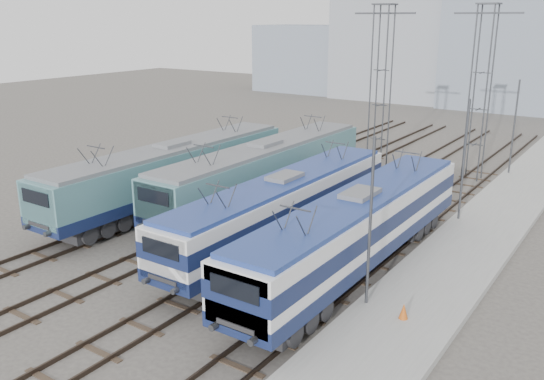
{
  "coord_description": "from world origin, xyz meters",
  "views": [
    {
      "loc": [
        17.04,
        -17.07,
        11.13
      ],
      "look_at": [
        0.7,
        7.0,
        2.38
      ],
      "focal_mm": 38.0,
      "sensor_mm": 36.0,
      "label": 1
    }
  ],
  "objects": [
    {
      "name": "platform",
      "position": [
        10.2,
        8.0,
        0.15
      ],
      "size": [
        4.0,
        70.0,
        0.3
      ],
      "primitive_type": "cube",
      "color": "#9E9E99",
      "rests_on": "ground"
    },
    {
      "name": "building_far_west",
      "position": [
        -30.0,
        62.0,
        5.0
      ],
      "size": [
        14.0,
        10.0,
        10.0
      ],
      "primitive_type": "cube",
      "color": "gray",
      "rests_on": "ground"
    },
    {
      "name": "ground",
      "position": [
        0.0,
        0.0,
        0.0
      ],
      "size": [
        160.0,
        160.0,
        0.0
      ],
      "primitive_type": "plane",
      "color": "#514C47"
    },
    {
      "name": "locomotive_far_right",
      "position": [
        6.75,
        4.76,
        2.29
      ],
      "size": [
        2.84,
        17.94,
        3.37
      ],
      "color": "#15204A",
      "rests_on": "ground"
    },
    {
      "name": "locomotive_center_left",
      "position": [
        -2.25,
        10.41,
        2.32
      ],
      "size": [
        2.95,
        18.66,
        3.51
      ],
      "color": "#15204A",
      "rests_on": "ground"
    },
    {
      "name": "safety_cone",
      "position": [
        10.29,
        1.64,
        0.6
      ],
      "size": [
        0.35,
        0.35,
        0.6
      ],
      "primitive_type": "cone",
      "color": "#CD5917",
      "rests_on": "platform"
    },
    {
      "name": "catenary_tower_west",
      "position": [
        0.0,
        22.0,
        6.64
      ],
      "size": [
        4.5,
        1.2,
        12.0
      ],
      "color": "#3F4247",
      "rests_on": "ground"
    },
    {
      "name": "locomotive_center_right",
      "position": [
        2.25,
        5.67,
        2.21
      ],
      "size": [
        2.73,
        17.25,
        3.24
      ],
      "color": "#15204A",
      "rests_on": "ground"
    },
    {
      "name": "mast_mid",
      "position": [
        8.6,
        14.0,
        3.5
      ],
      "size": [
        0.12,
        0.12,
        7.0
      ],
      "primitive_type": "cylinder",
      "color": "#3F4247",
      "rests_on": "ground"
    },
    {
      "name": "building_west",
      "position": [
        -14.0,
        62.0,
        7.0
      ],
      "size": [
        18.0,
        12.0,
        14.0
      ],
      "primitive_type": "cube",
      "color": "#9196A0",
      "rests_on": "ground"
    },
    {
      "name": "locomotive_far_left",
      "position": [
        -6.75,
        7.15,
        2.31
      ],
      "size": [
        2.94,
        18.59,
        3.5
      ],
      "color": "#15204A",
      "rests_on": "ground"
    },
    {
      "name": "catenary_tower_east",
      "position": [
        6.5,
        24.0,
        6.64
      ],
      "size": [
        4.5,
        1.2,
        12.0
      ],
      "color": "#3F4247",
      "rests_on": "ground"
    },
    {
      "name": "mast_rear",
      "position": [
        8.6,
        26.0,
        3.5
      ],
      "size": [
        0.12,
        0.12,
        7.0
      ],
      "primitive_type": "cylinder",
      "color": "#3F4247",
      "rests_on": "ground"
    },
    {
      "name": "mast_front",
      "position": [
        8.6,
        2.0,
        3.5
      ],
      "size": [
        0.12,
        0.12,
        7.0
      ],
      "primitive_type": "cylinder",
      "color": "#3F4247",
      "rests_on": "ground"
    }
  ]
}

